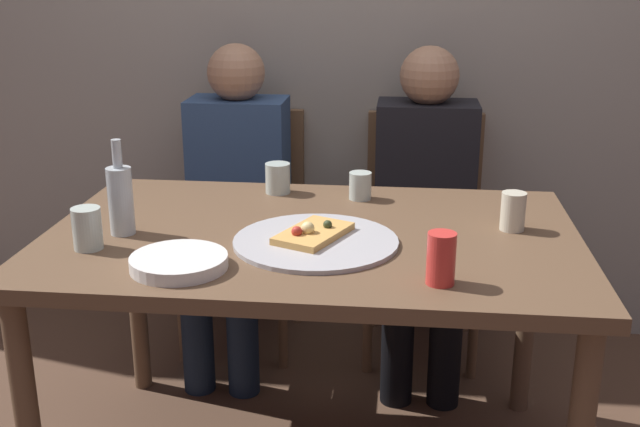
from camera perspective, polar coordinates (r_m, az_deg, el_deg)
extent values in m
cube|color=gray|center=(3.04, 1.84, 15.27)|extent=(6.00, 0.10, 2.60)
cube|color=brown|center=(2.11, -0.60, -1.87)|extent=(1.44, 0.92, 0.04)
cylinder|color=brown|center=(2.11, -20.65, -14.47)|extent=(0.06, 0.06, 0.71)
cylinder|color=brown|center=(2.76, -13.33, -5.79)|extent=(0.06, 0.06, 0.71)
cylinder|color=brown|center=(2.64, 14.96, -7.04)|extent=(0.06, 0.06, 0.71)
cylinder|color=#ADADB2|center=(2.01, -0.31, -2.07)|extent=(0.43, 0.43, 0.01)
cube|color=tan|center=(2.03, -0.49, -1.48)|extent=(0.21, 0.25, 0.02)
sphere|color=#EAD184|center=(2.00, -0.78, -1.11)|extent=(0.04, 0.04, 0.04)
sphere|color=#2D381E|center=(2.04, 0.56, -0.82)|extent=(0.02, 0.02, 0.02)
sphere|color=#B22D23|center=(1.99, -1.72, -1.33)|extent=(0.03, 0.03, 0.03)
cylinder|color=#B2BCC1|center=(2.13, -14.44, 0.89)|extent=(0.07, 0.07, 0.18)
cylinder|color=#B2BCC1|center=(2.09, -14.71, 4.27)|extent=(0.03, 0.03, 0.08)
cylinder|color=#B7C6BC|center=(2.38, 2.98, 2.05)|extent=(0.07, 0.07, 0.08)
cylinder|color=beige|center=(2.17, 14.01, 0.16)|extent=(0.07, 0.07, 0.11)
cylinder|color=#B7C6BC|center=(2.05, -16.75, -1.06)|extent=(0.07, 0.07, 0.11)
cylinder|color=#B7C6BC|center=(2.44, -3.12, 2.61)|extent=(0.08, 0.08, 0.09)
cylinder|color=red|center=(1.77, 8.90, -3.29)|extent=(0.07, 0.07, 0.12)
cylinder|color=white|center=(1.88, -10.33, -3.54)|extent=(0.23, 0.23, 0.03)
cube|color=brown|center=(2.99, -5.87, -1.55)|extent=(0.44, 0.44, 0.05)
cube|color=brown|center=(3.11, -5.24, 3.60)|extent=(0.44, 0.04, 0.45)
cylinder|color=brown|center=(2.87, -2.77, -7.44)|extent=(0.04, 0.04, 0.42)
cylinder|color=brown|center=(2.95, -10.12, -6.98)|extent=(0.04, 0.04, 0.42)
cylinder|color=brown|center=(3.22, -1.71, -4.53)|extent=(0.04, 0.04, 0.42)
cylinder|color=brown|center=(3.29, -8.30, -4.20)|extent=(0.04, 0.04, 0.42)
cube|color=brown|center=(2.93, 7.54, -2.05)|extent=(0.44, 0.44, 0.05)
cube|color=brown|center=(3.05, 7.66, 3.22)|extent=(0.44, 0.04, 0.45)
cylinder|color=brown|center=(2.85, 11.25, -7.97)|extent=(0.04, 0.04, 0.42)
cylinder|color=brown|center=(2.84, 3.54, -7.73)|extent=(0.04, 0.04, 0.42)
cylinder|color=brown|center=(3.20, 10.73, -4.98)|extent=(0.04, 0.04, 0.42)
cylinder|color=brown|center=(3.19, 3.89, -4.76)|extent=(0.04, 0.04, 0.42)
cube|color=navy|center=(2.93, -5.95, 3.37)|extent=(0.36, 0.22, 0.52)
sphere|color=#A87A5B|center=(2.86, -6.19, 10.26)|extent=(0.21, 0.21, 0.21)
cylinder|color=black|center=(2.81, -5.03, -2.85)|extent=(0.12, 0.40, 0.12)
cylinder|color=black|center=(2.84, -8.20, -2.70)|extent=(0.12, 0.40, 0.12)
cylinder|color=black|center=(2.72, -5.72, -8.79)|extent=(0.11, 0.11, 0.45)
cylinder|color=black|center=(2.75, -9.01, -8.56)|extent=(0.11, 0.11, 0.45)
cube|color=black|center=(2.87, 7.75, 2.97)|extent=(0.36, 0.22, 0.52)
sphere|color=#A87A5B|center=(2.79, 8.06, 10.00)|extent=(0.21, 0.21, 0.21)
cylinder|color=black|center=(2.76, 9.26, -3.39)|extent=(0.12, 0.40, 0.12)
cylinder|color=black|center=(2.76, 5.93, -3.28)|extent=(0.12, 0.40, 0.12)
cylinder|color=black|center=(2.67, 9.20, -9.46)|extent=(0.11, 0.11, 0.45)
cylinder|color=black|center=(2.67, 5.72, -9.36)|extent=(0.11, 0.11, 0.45)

